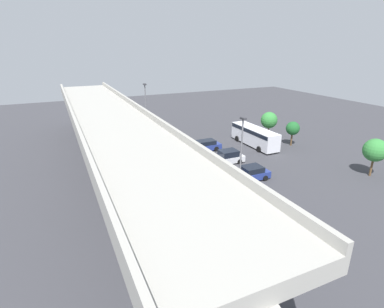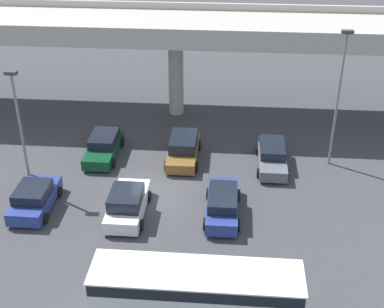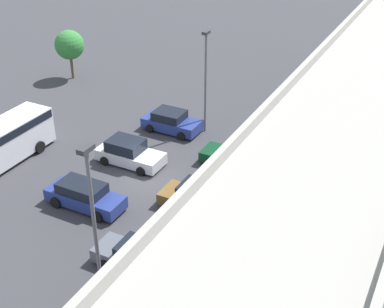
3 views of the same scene
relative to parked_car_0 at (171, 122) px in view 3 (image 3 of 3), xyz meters
The scene contains 11 objects.
ground_plane 7.05m from the parked_car_0, 14.92° to the left, with size 113.44×113.44×0.00m, color #38383D.
highway_overpass 16.53m from the parked_car_0, 63.96° to the left, with size 54.09×7.52×7.86m.
parked_car_0 is the anchor object (origin of this frame).
parked_car_1 7.07m from the parked_car_0, 68.68° to the left, with size 2.11×4.90×1.51m.
parked_car_2 5.47m from the parked_car_0, ahead, with size 2.19×4.60×1.69m.
parked_car_3 10.33m from the parked_car_0, 38.97° to the left, with size 2.16×4.71×1.62m.
parked_car_4 10.89m from the parked_car_0, ahead, with size 2.01×4.82×1.55m.
parked_car_5 15.27m from the parked_car_0, 23.87° to the left, with size 2.02×4.88×1.46m.
lamp_post_near_aisle 19.54m from the parked_car_0, 20.61° to the left, with size 0.70×0.35×9.08m.
lamp_post_mid_lot 4.53m from the parked_car_0, 116.42° to the left, with size 0.70×0.35×7.63m.
tree_front_left 14.35m from the parked_car_0, 110.68° to the right, with size 2.63×2.63×4.47m.
Camera 3 is at (24.17, 16.08, 18.42)m, focal length 50.00 mm.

